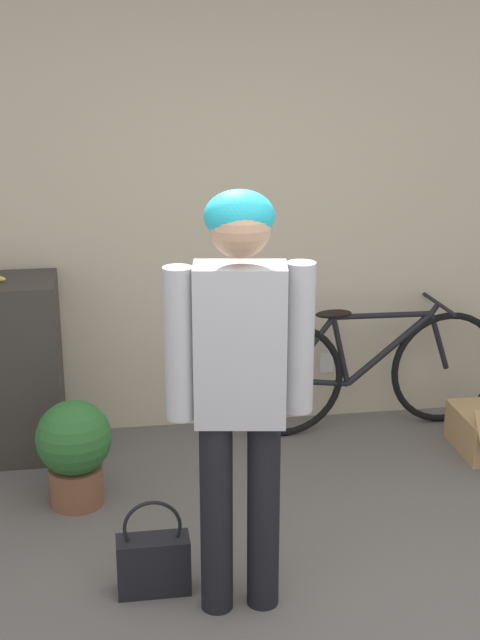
{
  "coord_description": "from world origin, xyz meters",
  "views": [
    {
      "loc": [
        -0.76,
        -2.47,
        2.3
      ],
      "look_at": [
        -0.28,
        0.71,
        1.27
      ],
      "focal_mm": 50.0,
      "sensor_mm": 36.0,
      "label": 1
    }
  ],
  "objects_px": {
    "person": "(240,368)",
    "bicycle": "(367,370)",
    "handbag": "(153,562)",
    "potted_plant": "(74,448)"
  },
  "relations": [
    {
      "from": "handbag",
      "to": "person",
      "type": "bearing_deg",
      "value": -22.87
    },
    {
      "from": "person",
      "to": "handbag",
      "type": "xyz_separation_m",
      "value": [
        -0.35,
        0.15,
        -0.93
      ]
    },
    {
      "from": "bicycle",
      "to": "person",
      "type": "bearing_deg",
      "value": -125.36
    },
    {
      "from": "person",
      "to": "handbag",
      "type": "height_order",
      "value": "person"
    },
    {
      "from": "handbag",
      "to": "potted_plant",
      "type": "xyz_separation_m",
      "value": [
        -0.34,
        0.82,
        0.17
      ]
    },
    {
      "from": "handbag",
      "to": "potted_plant",
      "type": "distance_m",
      "value": 0.91
    },
    {
      "from": "person",
      "to": "bicycle",
      "type": "height_order",
      "value": "person"
    },
    {
      "from": "handbag",
      "to": "potted_plant",
      "type": "bearing_deg",
      "value": 112.79
    },
    {
      "from": "person",
      "to": "bicycle",
      "type": "distance_m",
      "value": 2.04
    },
    {
      "from": "person",
      "to": "bicycle",
      "type": "xyz_separation_m",
      "value": [
        1.02,
        1.63,
        -0.69
      ]
    }
  ]
}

